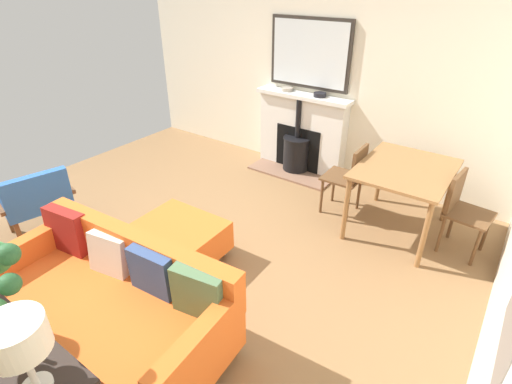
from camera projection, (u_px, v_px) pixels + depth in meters
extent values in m
cube|color=olive|center=(177.00, 252.00, 3.92)|extent=(5.15, 5.44, 0.01)
cube|color=silver|center=(310.00, 67.00, 5.06)|extent=(0.12, 5.44, 2.76)
cube|color=brown|center=(289.00, 174.00, 5.40)|extent=(0.37, 1.18, 0.03)
cube|color=silver|center=(302.00, 134.00, 5.36)|extent=(0.20, 1.24, 1.02)
cube|color=black|center=(298.00, 148.00, 5.39)|extent=(0.06, 0.67, 0.60)
cylinder|color=black|center=(296.00, 154.00, 5.40)|extent=(0.36, 0.36, 0.45)
cylinder|color=black|center=(297.00, 138.00, 5.29)|extent=(0.38, 0.38, 0.02)
cylinder|color=black|center=(298.00, 119.00, 5.16)|extent=(0.07, 0.07, 0.52)
cube|color=silver|center=(303.00, 96.00, 5.08)|extent=(0.25, 1.32, 0.05)
cube|color=#2D2823|center=(310.00, 53.00, 4.90)|extent=(0.04, 1.12, 0.86)
cube|color=silver|center=(309.00, 54.00, 4.89)|extent=(0.01, 1.04, 0.78)
cylinder|color=#9E9384|center=(287.00, 89.00, 5.20)|extent=(0.15, 0.15, 0.04)
torus|color=#9E9384|center=(287.00, 88.00, 5.19)|extent=(0.15, 0.15, 0.01)
cylinder|color=black|center=(320.00, 95.00, 4.95)|extent=(0.16, 0.16, 0.05)
torus|color=black|center=(320.00, 93.00, 4.94)|extent=(0.16, 0.16, 0.01)
cylinder|color=#B2B2B7|center=(7.00, 323.00, 3.05)|extent=(0.04, 0.04, 0.10)
cylinder|color=#B2B2B7|center=(82.00, 272.00, 3.57)|extent=(0.04, 0.04, 0.10)
cylinder|color=#B2B2B7|center=(224.00, 348.00, 2.85)|extent=(0.04, 0.04, 0.10)
cube|color=orange|center=(107.00, 316.00, 2.85)|extent=(1.01, 1.93, 0.30)
cube|color=orange|center=(138.00, 253.00, 2.97)|extent=(0.28, 1.87, 0.36)
cube|color=orange|center=(26.00, 250.00, 3.12)|extent=(0.83, 0.18, 0.20)
cube|color=orange|center=(198.00, 343.00, 2.33)|extent=(0.83, 0.18, 0.20)
cube|color=maroon|center=(67.00, 231.00, 3.22)|extent=(0.19, 0.40, 0.39)
cube|color=beige|center=(110.00, 254.00, 3.00)|extent=(0.21, 0.35, 0.34)
cube|color=#334775|center=(152.00, 273.00, 2.79)|extent=(0.15, 0.37, 0.37)
cube|color=#4C6B47|center=(198.00, 294.00, 2.60)|extent=(0.18, 0.39, 0.37)
cylinder|color=#B2B2B7|center=(143.00, 253.00, 3.82)|extent=(0.03, 0.03, 0.09)
cylinder|color=#B2B2B7|center=(192.00, 278.00, 3.51)|extent=(0.03, 0.03, 0.09)
cylinder|color=#B2B2B7|center=(177.00, 230.00, 4.16)|extent=(0.03, 0.03, 0.09)
cylinder|color=#B2B2B7|center=(224.00, 251.00, 3.85)|extent=(0.03, 0.03, 0.09)
cube|color=orange|center=(182.00, 236.00, 3.74)|extent=(0.61, 0.81, 0.30)
cube|color=brown|center=(59.00, 201.00, 4.42)|extent=(0.05, 0.05, 0.38)
cube|color=brown|center=(8.00, 217.00, 4.12)|extent=(0.05, 0.05, 0.38)
cube|color=brown|center=(73.00, 218.00, 4.10)|extent=(0.05, 0.05, 0.38)
cube|color=brown|center=(20.00, 237.00, 3.81)|extent=(0.05, 0.05, 0.38)
cube|color=#2D60B2|center=(35.00, 200.00, 4.01)|extent=(0.71, 0.68, 0.08)
cube|color=#2D60B2|center=(36.00, 191.00, 3.74)|extent=(0.61, 0.23, 0.35)
cube|color=brown|center=(65.00, 183.00, 4.15)|extent=(0.16, 0.53, 0.04)
cylinder|color=beige|center=(29.00, 368.00, 1.74)|extent=(0.03, 0.03, 0.24)
cylinder|color=white|center=(16.00, 337.00, 1.64)|extent=(0.26, 0.26, 0.16)
sphere|color=#26562D|center=(9.00, 284.00, 1.86)|extent=(0.11, 0.11, 0.11)
sphere|color=#26562D|center=(8.00, 254.00, 1.89)|extent=(0.11, 0.11, 0.11)
cylinder|color=olive|center=(380.00, 174.00, 4.63)|extent=(0.05, 0.05, 0.72)
cylinder|color=olive|center=(346.00, 210.00, 3.93)|extent=(0.05, 0.05, 0.72)
cylinder|color=olive|center=(449.00, 193.00, 4.24)|extent=(0.05, 0.05, 0.72)
cylinder|color=olive|center=(424.00, 236.00, 3.54)|extent=(0.05, 0.05, 0.72)
cube|color=olive|center=(406.00, 169.00, 3.90)|extent=(1.08, 0.87, 0.03)
cylinder|color=brown|center=(334.00, 185.00, 4.68)|extent=(0.03, 0.03, 0.43)
cylinder|color=brown|center=(322.00, 196.00, 4.45)|extent=(0.03, 0.03, 0.43)
cylinder|color=brown|center=(359.00, 193.00, 4.52)|extent=(0.03, 0.03, 0.43)
cylinder|color=brown|center=(348.00, 204.00, 4.29)|extent=(0.03, 0.03, 0.43)
cube|color=brown|center=(343.00, 177.00, 4.38)|extent=(0.41, 0.41, 0.02)
cube|color=brown|center=(359.00, 165.00, 4.19)|extent=(0.36, 0.04, 0.38)
cylinder|color=brown|center=(476.00, 248.00, 3.63)|extent=(0.04, 0.04, 0.42)
cylinder|color=brown|center=(486.00, 233.00, 3.83)|extent=(0.04, 0.04, 0.42)
cylinder|color=brown|center=(441.00, 234.00, 3.81)|extent=(0.04, 0.04, 0.42)
cylinder|color=brown|center=(452.00, 221.00, 4.02)|extent=(0.04, 0.04, 0.42)
cube|color=brown|center=(469.00, 215.00, 3.72)|extent=(0.44, 0.44, 0.02)
cube|color=brown|center=(456.00, 191.00, 3.72)|extent=(0.36, 0.08, 0.37)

